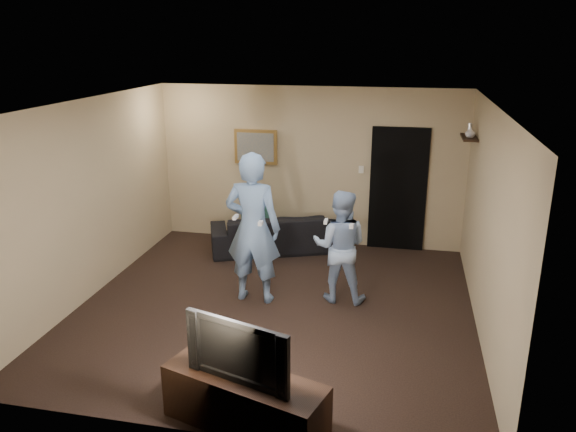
% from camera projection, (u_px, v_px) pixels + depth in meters
% --- Properties ---
extents(ground, '(5.00, 5.00, 0.00)m').
position_uv_depth(ground, '(275.00, 307.00, 7.28)').
color(ground, black).
rests_on(ground, ground).
extents(ceiling, '(5.00, 5.00, 0.04)m').
position_uv_depth(ceiling, '(274.00, 104.00, 6.48)').
color(ceiling, silver).
rests_on(ceiling, wall_back).
extents(wall_back, '(5.00, 0.04, 2.60)m').
position_uv_depth(wall_back, '(309.00, 167.00, 9.21)').
color(wall_back, tan).
rests_on(wall_back, ground).
extents(wall_front, '(5.00, 0.04, 2.60)m').
position_uv_depth(wall_front, '(204.00, 301.00, 4.55)').
color(wall_front, tan).
rests_on(wall_front, ground).
extents(wall_left, '(0.04, 5.00, 2.60)m').
position_uv_depth(wall_left, '(90.00, 199.00, 7.37)').
color(wall_left, tan).
rests_on(wall_left, ground).
extents(wall_right, '(0.04, 5.00, 2.60)m').
position_uv_depth(wall_right, '(488.00, 225.00, 6.39)').
color(wall_right, tan).
rests_on(wall_right, ground).
extents(sofa, '(2.23, 1.51, 0.61)m').
position_uv_depth(sofa, '(275.00, 232.00, 9.14)').
color(sofa, black).
rests_on(sofa, ground).
extents(throw_pillow, '(0.48, 0.19, 0.47)m').
position_uv_depth(throw_pillow, '(256.00, 220.00, 9.15)').
color(throw_pillow, '#17453E').
rests_on(throw_pillow, sofa).
extents(painting_frame, '(0.72, 0.05, 0.57)m').
position_uv_depth(painting_frame, '(256.00, 147.00, 9.27)').
color(painting_frame, olive).
rests_on(painting_frame, wall_back).
extents(painting_canvas, '(0.62, 0.01, 0.47)m').
position_uv_depth(painting_canvas, '(255.00, 147.00, 9.24)').
color(painting_canvas, slate).
rests_on(painting_canvas, painting_frame).
extents(doorway, '(0.90, 0.06, 2.00)m').
position_uv_depth(doorway, '(398.00, 190.00, 8.99)').
color(doorway, black).
rests_on(doorway, ground).
extents(light_switch, '(0.08, 0.02, 0.12)m').
position_uv_depth(light_switch, '(361.00, 169.00, 9.02)').
color(light_switch, silver).
rests_on(light_switch, wall_back).
extents(wall_shelf, '(0.20, 0.60, 0.03)m').
position_uv_depth(wall_shelf, '(469.00, 137.00, 7.88)').
color(wall_shelf, black).
rests_on(wall_shelf, wall_right).
extents(shelf_vase, '(0.17, 0.17, 0.14)m').
position_uv_depth(shelf_vase, '(470.00, 132.00, 7.76)').
color(shelf_vase, silver).
rests_on(shelf_vase, wall_shelf).
extents(shelf_figurine, '(0.06, 0.06, 0.18)m').
position_uv_depth(shelf_figurine, '(470.00, 130.00, 7.88)').
color(shelf_figurine, silver).
rests_on(shelf_figurine, wall_shelf).
extents(tv_console, '(1.57, 0.90, 0.53)m').
position_uv_depth(tv_console, '(245.00, 402.00, 4.98)').
color(tv_console, black).
rests_on(tv_console, ground).
extents(television, '(1.01, 0.43, 0.58)m').
position_uv_depth(television, '(243.00, 347.00, 4.81)').
color(television, black).
rests_on(television, tv_console).
extents(wii_player_left, '(0.74, 0.54, 1.99)m').
position_uv_depth(wii_player_left, '(253.00, 228.00, 7.20)').
color(wii_player_left, '#6989B6').
rests_on(wii_player_left, ground).
extents(wii_player_right, '(0.73, 0.58, 1.50)m').
position_uv_depth(wii_player_right, '(340.00, 246.00, 7.27)').
color(wii_player_right, '#8EA8CE').
rests_on(wii_player_right, ground).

